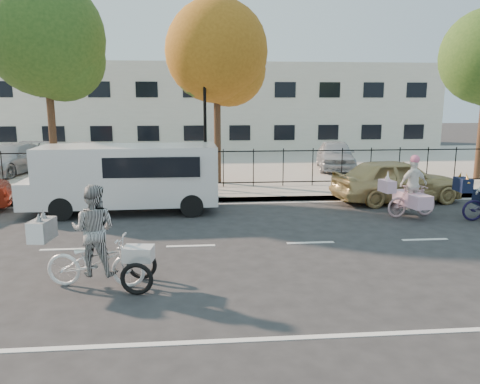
{
  "coord_description": "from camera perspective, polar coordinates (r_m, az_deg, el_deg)",
  "views": [
    {
      "loc": [
        0.22,
        -11.09,
        3.53
      ],
      "look_at": [
        1.33,
        1.2,
        1.1
      ],
      "focal_mm": 35.0,
      "sensor_mm": 36.0,
      "label": 1
    }
  ],
  "objects": [
    {
      "name": "ground",
      "position": [
        11.64,
        -6.02,
        -6.57
      ],
      "size": [
        120.0,
        120.0,
        0.0
      ],
      "primitive_type": "plane",
      "color": "#333334"
    },
    {
      "name": "road_markings",
      "position": [
        11.64,
        -6.02,
        -6.55
      ],
      "size": [
        60.0,
        9.52,
        0.01
      ],
      "primitive_type": null,
      "color": "silver",
      "rests_on": "ground"
    },
    {
      "name": "curb",
      "position": [
        16.51,
        -5.79,
        -1.0
      ],
      "size": [
        60.0,
        0.1,
        0.15
      ],
      "primitive_type": "cube",
      "color": "#A8A399",
      "rests_on": "ground"
    },
    {
      "name": "sidewalk",
      "position": [
        17.54,
        -5.75,
        -0.28
      ],
      "size": [
        60.0,
        2.2,
        0.15
      ],
      "primitive_type": "cube",
      "color": "#A8A399",
      "rests_on": "ground"
    },
    {
      "name": "parking_lot",
      "position": [
        26.32,
        -5.58,
        3.54
      ],
      "size": [
        60.0,
        15.6,
        0.15
      ],
      "primitive_type": "cube",
      "color": "#A8A399",
      "rests_on": "ground"
    },
    {
      "name": "iron_fence",
      "position": [
        18.48,
        -5.77,
        2.9
      ],
      "size": [
        58.0,
        0.06,
        1.5
      ],
      "primitive_type": null,
      "color": "black",
      "rests_on": "sidewalk"
    },
    {
      "name": "building",
      "position": [
        36.1,
        -5.57,
        10.24
      ],
      "size": [
        34.0,
        10.0,
        6.0
      ],
      "primitive_type": "cube",
      "color": "silver",
      "rests_on": "ground"
    },
    {
      "name": "lamppost",
      "position": [
        17.9,
        -4.3,
        9.77
      ],
      "size": [
        0.36,
        0.36,
        4.33
      ],
      "color": "black",
      "rests_on": "sidewalk"
    },
    {
      "name": "street_sign",
      "position": [
        18.13,
        -11.69,
        4.21
      ],
      "size": [
        0.85,
        0.06,
        1.8
      ],
      "color": "black",
      "rests_on": "sidewalk"
    },
    {
      "name": "zebra_trike",
      "position": [
        9.37,
        -17.22,
        -6.52
      ],
      "size": [
        2.34,
        1.05,
        1.99
      ],
      "rotation": [
        0.0,
        0.0,
        1.44
      ],
      "color": "white",
      "rests_on": "ground"
    },
    {
      "name": "unicorn_bike",
      "position": [
        15.2,
        20.18,
        -0.25
      ],
      "size": [
        1.94,
        1.38,
        1.92
      ],
      "rotation": [
        0.0,
        0.0,
        1.75
      ],
      "color": "#D29FA7",
      "rests_on": "ground"
    },
    {
      "name": "white_van",
      "position": [
        15.25,
        -13.73,
        1.94
      ],
      "size": [
        6.04,
        2.2,
        2.13
      ],
      "rotation": [
        0.0,
        0.0,
        0.03
      ],
      "color": "white",
      "rests_on": "ground"
    },
    {
      "name": "gold_sedan",
      "position": [
        17.28,
        18.55,
        1.36
      ],
      "size": [
        4.71,
        2.38,
        1.54
      ],
      "primitive_type": "imported",
      "rotation": [
        0.0,
        0.0,
        1.7
      ],
      "color": "tan",
      "rests_on": "ground"
    },
    {
      "name": "pedestrian",
      "position": [
        18.55,
        -18.24,
        2.79
      ],
      "size": [
        0.76,
        0.68,
        1.74
      ],
      "primitive_type": "imported",
      "rotation": [
        0.0,
        0.0,
        3.69
      ],
      "color": "black",
      "rests_on": "sidewalk"
    },
    {
      "name": "lot_car_a",
      "position": [
        24.35,
        -26.14,
        3.64
      ],
      "size": [
        2.85,
        5.02,
        1.37
      ],
      "primitive_type": "imported",
      "rotation": [
        0.0,
        0.0,
        -0.21
      ],
      "color": "#ABAFB3",
      "rests_on": "parking_lot"
    },
    {
      "name": "lot_car_b",
      "position": [
        23.06,
        -18.79,
        3.93
      ],
      "size": [
        2.58,
        5.29,
        1.45
      ],
      "primitive_type": "imported",
      "rotation": [
        0.0,
        0.0,
        -0.03
      ],
      "color": "white",
      "rests_on": "parking_lot"
    },
    {
      "name": "lot_car_c",
      "position": [
        21.43,
        -17.66,
        3.3
      ],
      "size": [
        2.41,
        4.19,
        1.3
      ],
      "primitive_type": "imported",
      "rotation": [
        0.0,
        0.0,
        -0.28
      ],
      "color": "#44454B",
      "rests_on": "parking_lot"
    },
    {
      "name": "lot_car_d",
      "position": [
        23.73,
        11.56,
        4.47
      ],
      "size": [
        2.47,
        4.47,
        1.44
      ],
      "primitive_type": "imported",
      "rotation": [
        0.0,
        0.0,
        -0.19
      ],
      "color": "#AEB0B6",
      "rests_on": "parking_lot"
    },
    {
      "name": "tree_west",
      "position": [
        19.32,
        -22.14,
        16.39
      ],
      "size": [
        4.33,
        4.33,
        7.95
      ],
      "color": "#442D1D",
      "rests_on": "ground"
    },
    {
      "name": "tree_mid",
      "position": [
        19.32,
        -2.43,
        16.17
      ],
      "size": [
        4.08,
        4.08,
        7.47
      ],
      "color": "#442D1D",
      "rests_on": "ground"
    }
  ]
}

